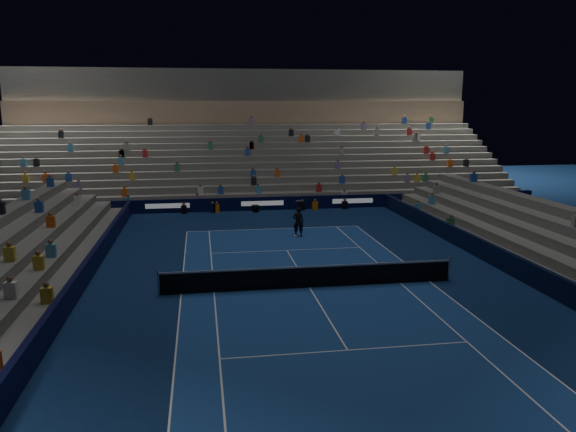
# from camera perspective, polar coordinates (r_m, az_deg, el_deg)

# --- Properties ---
(ground) EXTENTS (90.00, 90.00, 0.00)m
(ground) POSITION_cam_1_polar(r_m,az_deg,el_deg) (24.41, 2.21, -7.34)
(ground) COLOR #0B1F47
(ground) RESTS_ON ground
(court_surface) EXTENTS (10.97, 23.77, 0.01)m
(court_surface) POSITION_cam_1_polar(r_m,az_deg,el_deg) (24.41, 2.21, -7.33)
(court_surface) COLOR navy
(court_surface) RESTS_ON ground
(sponsor_barrier_far) EXTENTS (44.00, 0.25, 1.00)m
(sponsor_barrier_far) POSITION_cam_1_polar(r_m,az_deg,el_deg) (42.07, -2.65, 1.28)
(sponsor_barrier_far) COLOR black
(sponsor_barrier_far) RESTS_ON ground
(sponsor_barrier_east) EXTENTS (0.25, 37.00, 1.00)m
(sponsor_barrier_east) POSITION_cam_1_polar(r_m,az_deg,el_deg) (27.75, 22.35, -4.82)
(sponsor_barrier_east) COLOR black
(sponsor_barrier_east) RESTS_ON ground
(sponsor_barrier_west) EXTENTS (0.25, 37.00, 1.00)m
(sponsor_barrier_west) POSITION_cam_1_polar(r_m,az_deg,el_deg) (24.39, -20.93, -6.88)
(sponsor_barrier_west) COLOR black
(sponsor_barrier_west) RESTS_ON ground
(grandstand_main) EXTENTS (44.00, 15.20, 11.20)m
(grandstand_main) POSITION_cam_1_polar(r_m,az_deg,el_deg) (50.99, -3.85, 6.27)
(grandstand_main) COLOR slate
(grandstand_main) RESTS_ON ground
(tennis_net) EXTENTS (12.90, 0.10, 1.10)m
(tennis_net) POSITION_cam_1_polar(r_m,az_deg,el_deg) (24.26, 2.22, -6.21)
(tennis_net) COLOR #B2B2B7
(tennis_net) RESTS_ON ground
(tennis_player) EXTENTS (0.72, 0.52, 1.81)m
(tennis_player) POSITION_cam_1_polar(r_m,az_deg,el_deg) (33.48, 1.06, -0.60)
(tennis_player) COLOR black
(tennis_player) RESTS_ON ground
(broadcast_camera) EXTENTS (0.53, 0.89, 0.52)m
(broadcast_camera) POSITION_cam_1_polar(r_m,az_deg,el_deg) (41.40, -3.34, 0.78)
(broadcast_camera) COLOR black
(broadcast_camera) RESTS_ON ground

